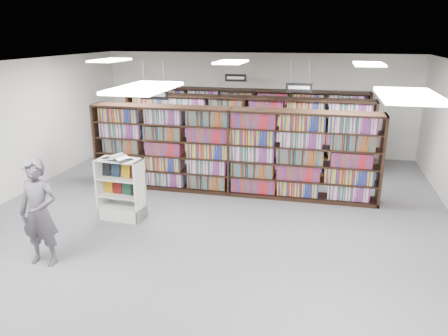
% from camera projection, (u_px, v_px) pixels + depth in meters
% --- Properties ---
extents(floor, '(12.00, 12.00, 0.00)m').
position_uv_depth(floor, '(210.00, 225.00, 9.00)').
color(floor, '#5B5A60').
rests_on(floor, ground).
extents(ceiling, '(10.00, 12.00, 0.10)m').
position_uv_depth(ceiling, '(208.00, 67.00, 8.05)').
color(ceiling, silver).
rests_on(ceiling, wall_back).
extents(wall_back, '(10.00, 0.10, 3.20)m').
position_uv_depth(wall_back, '(257.00, 104.00, 14.10)').
color(wall_back, silver).
rests_on(wall_back, ground).
extents(bookshelf_row_near, '(7.00, 0.60, 2.10)m').
position_uv_depth(bookshelf_row_near, '(231.00, 152.00, 10.55)').
color(bookshelf_row_near, black).
rests_on(bookshelf_row_near, floor).
extents(bookshelf_row_mid, '(7.00, 0.60, 2.10)m').
position_uv_depth(bookshelf_row_mid, '(245.00, 134.00, 12.41)').
color(bookshelf_row_mid, black).
rests_on(bookshelf_row_mid, floor).
extents(bookshelf_row_far, '(7.00, 0.60, 2.10)m').
position_uv_depth(bookshelf_row_far, '(255.00, 122.00, 13.99)').
color(bookshelf_row_far, black).
rests_on(bookshelf_row_far, floor).
extents(aisle_sign_left, '(0.65, 0.02, 0.80)m').
position_uv_depth(aisle_sign_left, '(154.00, 94.00, 9.50)').
color(aisle_sign_left, '#B2B2B7').
rests_on(aisle_sign_left, ceiling).
extents(aisle_sign_right, '(0.65, 0.02, 0.80)m').
position_uv_depth(aisle_sign_right, '(299.00, 87.00, 10.71)').
color(aisle_sign_right, '#B2B2B7').
rests_on(aisle_sign_right, ceiling).
extents(aisle_sign_center, '(0.65, 0.02, 0.80)m').
position_uv_depth(aisle_sign_center, '(236.00, 77.00, 13.00)').
color(aisle_sign_center, '#B2B2B7').
rests_on(aisle_sign_center, ceiling).
extents(troffer_front_center, '(0.60, 1.20, 0.04)m').
position_uv_depth(troffer_front_center, '(144.00, 88.00, 5.27)').
color(troffer_front_center, white).
rests_on(troffer_front_center, ceiling).
extents(troffer_front_right, '(0.60, 1.20, 0.04)m').
position_uv_depth(troffer_front_right, '(409.00, 96.00, 4.62)').
color(troffer_front_right, white).
rests_on(troffer_front_right, ceiling).
extents(troffer_back_left, '(0.60, 1.20, 0.04)m').
position_uv_depth(troffer_back_left, '(110.00, 60.00, 10.56)').
color(troffer_back_left, white).
rests_on(troffer_back_left, ceiling).
extents(troffer_back_center, '(0.60, 1.20, 0.04)m').
position_uv_depth(troffer_back_center, '(231.00, 62.00, 9.92)').
color(troffer_back_center, white).
rests_on(troffer_back_center, ceiling).
extents(troffer_back_right, '(0.60, 1.20, 0.04)m').
position_uv_depth(troffer_back_right, '(369.00, 64.00, 9.27)').
color(troffer_back_right, white).
rests_on(troffer_back_right, ceiling).
extents(endcap_display, '(0.97, 0.54, 1.32)m').
position_uv_depth(endcap_display, '(122.00, 198.00, 9.25)').
color(endcap_display, white).
rests_on(endcap_display, floor).
extents(open_book, '(0.68, 0.54, 0.13)m').
position_uv_depth(open_book, '(117.00, 158.00, 8.94)').
color(open_book, black).
rests_on(open_book, endcap_display).
extents(shopper, '(0.69, 0.46, 1.86)m').
position_uv_depth(shopper, '(39.00, 213.00, 7.27)').
color(shopper, '#4F4B56').
rests_on(shopper, floor).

